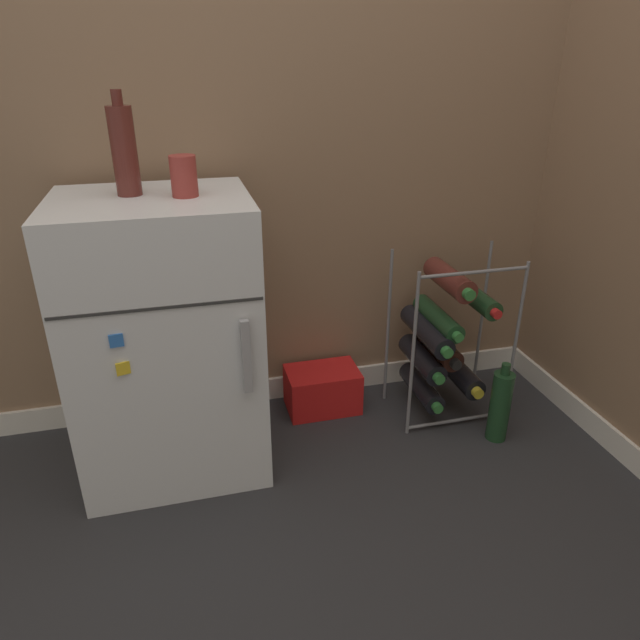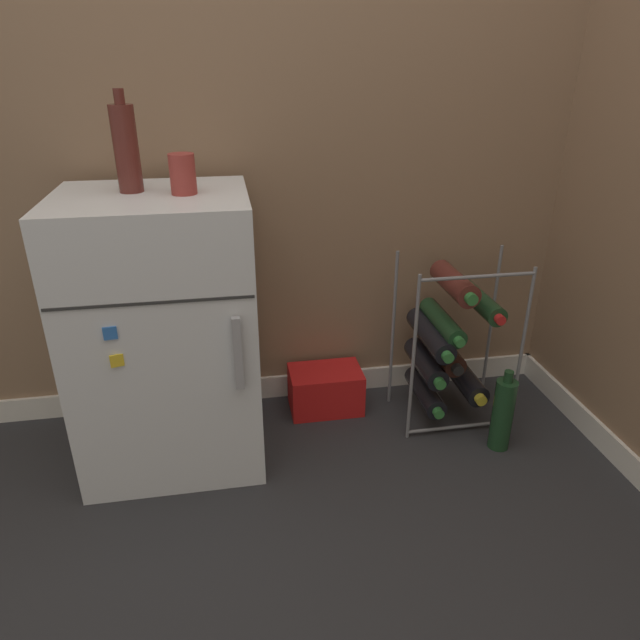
# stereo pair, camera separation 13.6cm
# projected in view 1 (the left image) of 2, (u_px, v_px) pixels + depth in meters

# --- Properties ---
(ground_plane) EXTENTS (14.00, 14.00, 0.00)m
(ground_plane) POSITION_uv_depth(u_px,v_px,m) (330.00, 509.00, 1.72)
(ground_plane) COLOR #28282B
(wall_back) EXTENTS (7.04, 0.07, 2.50)m
(wall_back) POSITION_uv_depth(u_px,v_px,m) (275.00, 56.00, 1.80)
(wall_back) COLOR #84664C
(wall_back) RESTS_ON ground_plane
(mini_fridge) EXTENTS (0.56, 0.49, 0.89)m
(mini_fridge) POSITION_uv_depth(u_px,v_px,m) (166.00, 340.00, 1.76)
(mini_fridge) COLOR silver
(mini_fridge) RESTS_ON ground_plane
(wine_rack) EXTENTS (0.40, 0.33, 0.62)m
(wine_rack) POSITION_uv_depth(u_px,v_px,m) (441.00, 338.00, 2.07)
(wine_rack) COLOR slate
(wine_rack) RESTS_ON ground_plane
(soda_box) EXTENTS (0.27, 0.18, 0.16)m
(soda_box) POSITION_uv_depth(u_px,v_px,m) (322.00, 389.00, 2.18)
(soda_box) COLOR red
(soda_box) RESTS_ON ground_plane
(fridge_top_cup) EXTENTS (0.07, 0.07, 0.11)m
(fridge_top_cup) POSITION_uv_depth(u_px,v_px,m) (184.00, 176.00, 1.56)
(fridge_top_cup) COLOR maroon
(fridge_top_cup) RESTS_ON mini_fridge
(fridge_top_bottle) EXTENTS (0.07, 0.07, 0.28)m
(fridge_top_bottle) POSITION_uv_depth(u_px,v_px,m) (124.00, 150.00, 1.55)
(fridge_top_bottle) COLOR #56231E
(fridge_top_bottle) RESTS_ON mini_fridge
(loose_bottle_floor) EXTENTS (0.07, 0.07, 0.30)m
(loose_bottle_floor) POSITION_uv_depth(u_px,v_px,m) (500.00, 406.00, 1.98)
(loose_bottle_floor) COLOR #19381E
(loose_bottle_floor) RESTS_ON ground_plane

